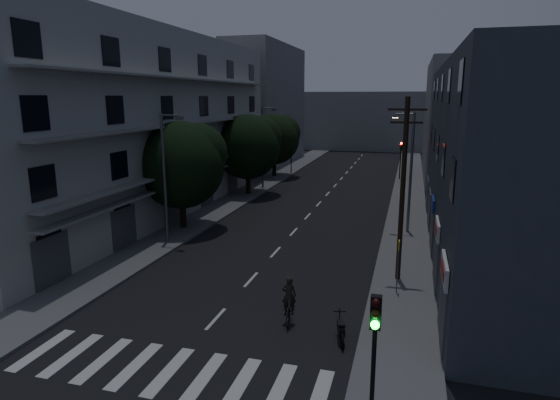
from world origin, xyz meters
The scene contains 23 objects.
ground centered at (0.00, 25.00, 0.00)m, with size 160.00×160.00×0.00m, color black.
sidewalk_left centered at (-7.50, 25.00, 0.07)m, with size 3.00×90.00×0.15m, color #565659.
sidewalk_right centered at (7.50, 25.00, 0.07)m, with size 3.00×90.00×0.15m, color #565659.
crosswalk centered at (0.00, -2.00, 0.00)m, with size 10.90×3.00×0.01m.
lane_markings centered at (0.00, 31.25, 0.01)m, with size 0.15×60.50×0.01m.
building_left centered at (-11.98, 18.00, 6.99)m, with size 7.00×36.00×14.00m.
building_right centered at (11.99, 14.00, 5.50)m, with size 6.19×28.00×11.00m.
building_far_left centered at (-12.00, 48.00, 8.00)m, with size 6.00×20.00×16.00m, color slate.
building_far_right centered at (12.00, 42.00, 6.50)m, with size 6.00×20.00×13.00m, color slate.
building_far_end centered at (0.00, 70.00, 5.00)m, with size 24.00×8.00×10.00m, color slate.
tree_near centered at (-7.60, 14.14, 4.78)m, with size 6.00×6.00×7.41m.
tree_mid centered at (-7.15, 26.53, 4.81)m, with size 6.06×6.06×7.45m.
tree_far centered at (-7.63, 36.94, 4.61)m, with size 5.75×5.75×7.12m.
traffic_signal_near centered at (6.88, -3.57, 3.10)m, with size 0.28×0.37×4.10m.
traffic_signal_far_right centered at (6.42, 38.75, 3.10)m, with size 0.28×0.37×4.10m.
traffic_signal_far_left centered at (-6.27, 39.22, 3.10)m, with size 0.28×0.37×4.10m.
street_lamp_left_near centered at (-7.01, 10.87, 4.60)m, with size 1.51×0.25×8.00m.
street_lamp_right centered at (7.46, 17.33, 4.60)m, with size 1.51×0.25×8.00m.
street_lamp_left_far centered at (-6.89, 30.44, 4.60)m, with size 1.51×0.25×8.00m.
utility_pole centered at (7.22, 8.33, 4.87)m, with size 1.80×0.24×9.00m.
bus_stop_sign centered at (7.22, 6.56, 1.89)m, with size 0.06×0.35×2.52m.
motorcycle centered at (5.32, 1.61, 0.43)m, with size 0.65×1.67×1.09m.
cyclist centered at (3.06, 2.46, 0.69)m, with size 0.88×1.70×2.05m.
Camera 1 is at (7.50, -14.70, 9.12)m, focal length 30.00 mm.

